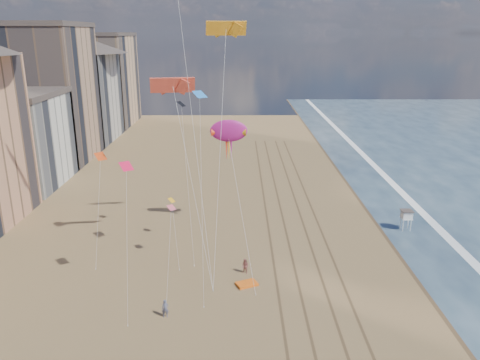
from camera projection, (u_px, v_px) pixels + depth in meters
name	position (u px, v px, depth m)	size (l,w,h in m)	color
wet_sand	(394.00, 211.00, 73.61)	(260.00, 260.00, 0.00)	#42301E
foam	(420.00, 211.00, 73.62)	(260.00, 260.00, 0.00)	white
tracks	(297.00, 237.00, 64.05)	(7.68, 120.00, 0.01)	brown
buildings	(39.00, 102.00, 93.87)	(34.72, 131.35, 29.00)	#C6B284
lifeguard_stand	(407.00, 215.00, 65.88)	(1.62, 1.62, 2.92)	white
grounded_kite	(247.00, 284.00, 51.89)	(2.29, 1.46, 0.26)	orange
show_kite	(229.00, 131.00, 62.87)	(4.76, 9.59, 22.57)	#A51974
kite_flyer_a	(165.00, 309.00, 45.80)	(0.68, 0.45, 1.86)	#515368
kite_flyer_b	(245.00, 266.00, 54.14)	(0.89, 0.70, 1.84)	#9A564E
small_kites	(151.00, 150.00, 53.68)	(15.48, 15.41, 15.61)	#287CDA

